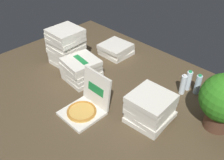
# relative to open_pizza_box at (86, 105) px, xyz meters

# --- Properties ---
(ground_plane) EXTENTS (3.20, 2.40, 0.02)m
(ground_plane) POSITION_rel_open_pizza_box_xyz_m (-0.08, 0.31, -0.09)
(ground_plane) COLOR #4C3D28
(open_pizza_box) EXTENTS (0.36, 0.42, 0.38)m
(open_pizza_box) POSITION_rel_open_pizza_box_xyz_m (0.00, 0.00, 0.00)
(open_pizza_box) COLOR silver
(open_pizza_box) RESTS_ON ground_plane
(pizza_stack_center_near) EXTENTS (0.40, 0.40, 0.31)m
(pizza_stack_center_near) POSITION_rel_open_pizza_box_xyz_m (0.51, 0.34, 0.07)
(pizza_stack_center_near) COLOR silver
(pizza_stack_center_near) RESTS_ON ground_plane
(pizza_stack_right_mid) EXTENTS (0.39, 0.39, 0.46)m
(pizza_stack_right_mid) POSITION_rel_open_pizza_box_xyz_m (-0.86, 0.42, 0.15)
(pizza_stack_right_mid) COLOR silver
(pizza_stack_right_mid) RESTS_ON ground_plane
(pizza_stack_left_near) EXTENTS (0.40, 0.40, 0.26)m
(pizza_stack_left_near) POSITION_rel_open_pizza_box_xyz_m (-0.46, 0.32, 0.05)
(pizza_stack_left_near) COLOR silver
(pizza_stack_left_near) RESTS_ON ground_plane
(pizza_stack_center_far) EXTENTS (0.38, 0.39, 0.15)m
(pizza_stack_center_far) POSITION_rel_open_pizza_box_xyz_m (-0.57, 1.00, -0.00)
(pizza_stack_center_far) COLOR silver
(pizza_stack_center_far) RESTS_ON ground_plane
(water_bottle_0) EXTENTS (0.06, 0.06, 0.24)m
(water_bottle_0) POSITION_rel_open_pizza_box_xyz_m (0.51, 0.91, 0.03)
(water_bottle_0) COLOR white
(water_bottle_0) RESTS_ON ground_plane
(water_bottle_1) EXTENTS (0.06, 0.06, 0.24)m
(water_bottle_1) POSITION_rel_open_pizza_box_xyz_m (0.51, 1.01, 0.03)
(water_bottle_1) COLOR white
(water_bottle_1) RESTS_ON ground_plane
(water_bottle_2) EXTENTS (0.06, 0.06, 0.24)m
(water_bottle_2) POSITION_rel_open_pizza_box_xyz_m (0.62, 1.02, 0.03)
(water_bottle_2) COLOR silver
(water_bottle_2) RESTS_ON ground_plane
(potted_plant) EXTENTS (0.43, 0.43, 0.56)m
(potted_plant) POSITION_rel_open_pizza_box_xyz_m (0.99, 0.71, 0.23)
(potted_plant) COLOR #513323
(potted_plant) RESTS_ON ground_plane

